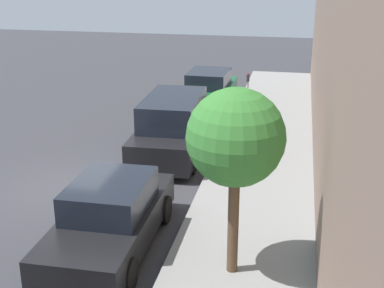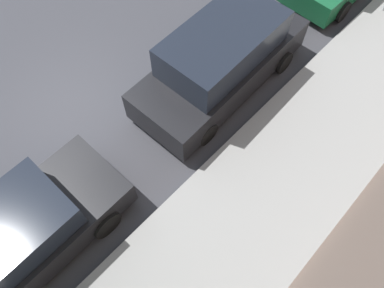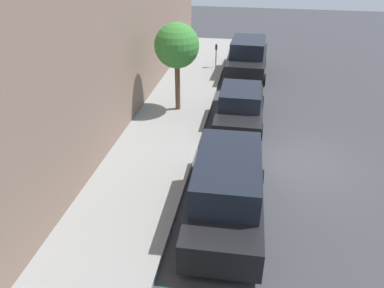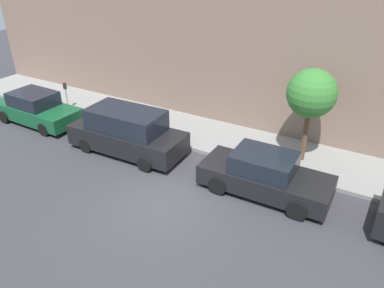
{
  "view_description": "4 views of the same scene",
  "coord_description": "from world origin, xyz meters",
  "px_view_note": "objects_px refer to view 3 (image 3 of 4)",
  "views": [
    {
      "loc": [
        5.94,
        -12.56,
        6.07
      ],
      "look_at": [
        3.09,
        1.44,
        1.0
      ],
      "focal_mm": 50.0,
      "sensor_mm": 36.0,
      "label": 1
    },
    {
      "loc": [
        5.94,
        -1.93,
        7.94
      ],
      "look_at": [
        3.27,
        0.91,
        1.0
      ],
      "focal_mm": 35.0,
      "sensor_mm": 36.0,
      "label": 2
    },
    {
      "loc": [
        1.64,
        11.36,
        6.98
      ],
      "look_at": [
        3.47,
        1.06,
        1.0
      ],
      "focal_mm": 35.0,
      "sensor_mm": 36.0,
      "label": 3
    },
    {
      "loc": [
        -8.52,
        -6.01,
        7.8
      ],
      "look_at": [
        2.44,
        0.25,
        1.0
      ],
      "focal_mm": 35.0,
      "sensor_mm": 36.0,
      "label": 4
    }
  ],
  "objects_px": {
    "parked_suv_nearest": "(247,58)",
    "parking_meter_near": "(216,53)",
    "parked_sedan_second": "(240,107)",
    "street_tree": "(177,46)",
    "parked_minivan_third": "(227,189)"
  },
  "relations": [
    {
      "from": "parked_sedan_second",
      "to": "parked_minivan_third",
      "type": "height_order",
      "value": "parked_minivan_third"
    },
    {
      "from": "parked_sedan_second",
      "to": "parked_minivan_third",
      "type": "bearing_deg",
      "value": 90.18
    },
    {
      "from": "parked_minivan_third",
      "to": "street_tree",
      "type": "relative_size",
      "value": 1.34
    },
    {
      "from": "parked_suv_nearest",
      "to": "street_tree",
      "type": "height_order",
      "value": "street_tree"
    },
    {
      "from": "parked_minivan_third",
      "to": "parking_meter_near",
      "type": "distance_m",
      "value": 12.75
    },
    {
      "from": "parked_sedan_second",
      "to": "street_tree",
      "type": "relative_size",
      "value": 1.22
    },
    {
      "from": "parked_suv_nearest",
      "to": "parked_sedan_second",
      "type": "bearing_deg",
      "value": 90.05
    },
    {
      "from": "parked_suv_nearest",
      "to": "parked_minivan_third",
      "type": "relative_size",
      "value": 0.98
    },
    {
      "from": "parked_sedan_second",
      "to": "parked_minivan_third",
      "type": "relative_size",
      "value": 0.91
    },
    {
      "from": "parked_sedan_second",
      "to": "parking_meter_near",
      "type": "bearing_deg",
      "value": -74.91
    },
    {
      "from": "parked_suv_nearest",
      "to": "street_tree",
      "type": "relative_size",
      "value": 1.31
    },
    {
      "from": "parked_sedan_second",
      "to": "parked_suv_nearest",
      "type": "bearing_deg",
      "value": -89.95
    },
    {
      "from": "parked_sedan_second",
      "to": "parked_minivan_third",
      "type": "distance_m",
      "value": 5.97
    },
    {
      "from": "parking_meter_near",
      "to": "parked_sedan_second",
      "type": "bearing_deg",
      "value": 105.09
    },
    {
      "from": "parked_suv_nearest",
      "to": "parking_meter_near",
      "type": "xyz_separation_m",
      "value": [
        1.79,
        -0.63,
        0.04
      ]
    }
  ]
}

